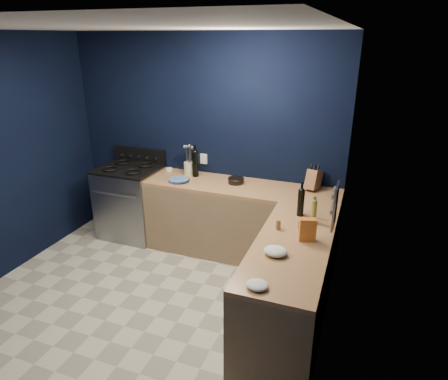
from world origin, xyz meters
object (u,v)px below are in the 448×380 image
at_px(plate_stack, 179,180).
at_px(utensil_crock, 189,168).
at_px(crouton_bag, 308,230).
at_px(gas_range, 131,203).
at_px(knife_block, 314,180).

distance_m(plate_stack, utensil_crock, 0.28).
relative_size(plate_stack, crouton_bag, 1.18).
relative_size(gas_range, knife_block, 4.08).
bearing_deg(knife_block, plate_stack, -154.20).
relative_size(plate_stack, utensil_crock, 1.51).
bearing_deg(crouton_bag, utensil_crock, 128.83).
bearing_deg(knife_block, crouton_bag, -69.09).
relative_size(knife_block, crouton_bag, 1.10).
relative_size(gas_range, utensil_crock, 5.74).
height_order(gas_range, knife_block, knife_block).
xyz_separation_m(plate_stack, utensil_crock, (0.01, 0.28, 0.06)).
bearing_deg(utensil_crock, plate_stack, -91.95).
distance_m(plate_stack, crouton_bag, 1.94).
bearing_deg(plate_stack, gas_range, 172.54).
height_order(plate_stack, knife_block, knife_block).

